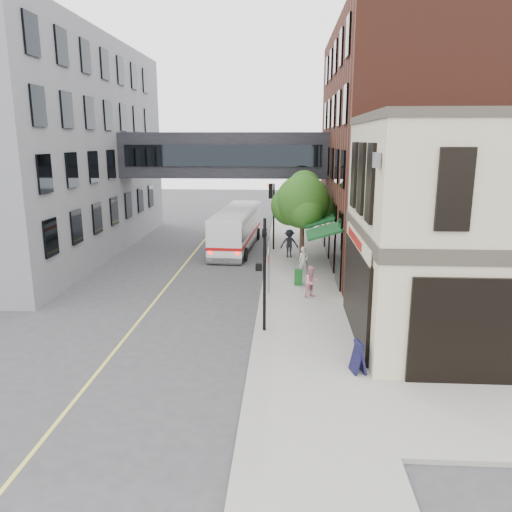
# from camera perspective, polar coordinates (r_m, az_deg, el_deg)

# --- Properties ---
(ground) EXTENTS (120.00, 120.00, 0.00)m
(ground) POSITION_cam_1_polar(r_m,az_deg,el_deg) (18.31, -0.59, -11.17)
(ground) COLOR #38383A
(ground) RESTS_ON ground
(sidewalk_main) EXTENTS (4.00, 60.00, 0.15)m
(sidewalk_main) POSITION_cam_1_polar(r_m,az_deg,el_deg) (31.55, 4.78, -0.55)
(sidewalk_main) COLOR gray
(sidewalk_main) RESTS_ON ground
(corner_building) EXTENTS (10.19, 8.12, 8.45)m
(corner_building) POSITION_cam_1_polar(r_m,az_deg,el_deg) (20.48, 25.74, 2.49)
(corner_building) COLOR beige
(corner_building) RESTS_ON ground
(brick_building) EXTENTS (13.76, 18.00, 14.00)m
(brick_building) POSITION_cam_1_polar(r_m,az_deg,el_deg) (32.85, 19.33, 11.49)
(brick_building) COLOR #4C2218
(brick_building) RESTS_ON ground
(opposite_building) EXTENTS (14.00, 24.00, 14.00)m
(opposite_building) POSITION_cam_1_polar(r_m,az_deg,el_deg) (37.36, -26.25, 11.03)
(opposite_building) COLOR slate
(opposite_building) RESTS_ON ground
(skyway_bridge) EXTENTS (14.00, 3.18, 3.00)m
(skyway_bridge) POSITION_cam_1_polar(r_m,az_deg,el_deg) (34.90, -3.56, 11.45)
(skyway_bridge) COLOR black
(skyway_bridge) RESTS_ON ground
(traffic_signal_near) EXTENTS (0.44, 0.22, 4.60)m
(traffic_signal_near) POSITION_cam_1_polar(r_m,az_deg,el_deg) (19.21, 0.89, -0.57)
(traffic_signal_near) COLOR black
(traffic_signal_near) RESTS_ON sidewalk_main
(traffic_signal_far) EXTENTS (0.53, 0.28, 4.50)m
(traffic_signal_far) POSITION_cam_1_polar(r_m,az_deg,el_deg) (33.92, 1.82, 6.06)
(traffic_signal_far) COLOR black
(traffic_signal_far) RESTS_ON sidewalk_main
(street_sign_pole) EXTENTS (0.08, 0.75, 3.00)m
(street_sign_pole) POSITION_cam_1_polar(r_m,az_deg,el_deg) (24.31, 1.45, -0.17)
(street_sign_pole) COLOR gray
(street_sign_pole) RESTS_ON sidewalk_main
(street_tree) EXTENTS (3.80, 3.20, 5.60)m
(street_tree) POSITION_cam_1_polar(r_m,az_deg,el_deg) (30.10, 5.33, 6.20)
(street_tree) COLOR #382619
(street_tree) RESTS_ON sidewalk_main
(lane_marking) EXTENTS (0.12, 40.00, 0.01)m
(lane_marking) POSITION_cam_1_polar(r_m,az_deg,el_deg) (28.37, -9.32, -2.41)
(lane_marking) COLOR #D8CC4C
(lane_marking) RESTS_ON ground
(bus) EXTENTS (2.94, 10.31, 2.74)m
(bus) POSITION_cam_1_polar(r_m,az_deg,el_deg) (35.15, -2.23, 3.34)
(bus) COLOR white
(bus) RESTS_ON ground
(pedestrian_a) EXTENTS (0.67, 0.55, 1.60)m
(pedestrian_a) POSITION_cam_1_polar(r_m,az_deg,el_deg) (27.80, 5.46, -0.60)
(pedestrian_a) COLOR silver
(pedestrian_a) RESTS_ON sidewalk_main
(pedestrian_b) EXTENTS (0.94, 0.89, 1.53)m
(pedestrian_b) POSITION_cam_1_polar(r_m,az_deg,el_deg) (24.01, 6.37, -2.93)
(pedestrian_b) COLOR pink
(pedestrian_b) RESTS_ON sidewalk_main
(pedestrian_c) EXTENTS (1.25, 0.83, 1.80)m
(pedestrian_c) POSITION_cam_1_polar(r_m,az_deg,el_deg) (31.99, 3.84, 1.45)
(pedestrian_c) COLOR black
(pedestrian_c) RESTS_ON sidewalk_main
(newspaper_box) EXTENTS (0.43, 0.39, 0.81)m
(newspaper_box) POSITION_cam_1_polar(r_m,az_deg,el_deg) (26.05, 4.88, -2.44)
(newspaper_box) COLOR #13531B
(newspaper_box) RESTS_ON sidewalk_main
(sandwich_board) EXTENTS (0.51, 0.67, 1.06)m
(sandwich_board) POSITION_cam_1_polar(r_m,az_deg,el_deg) (16.81, 11.62, -11.24)
(sandwich_board) COLOR black
(sandwich_board) RESTS_ON sidewalk_main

